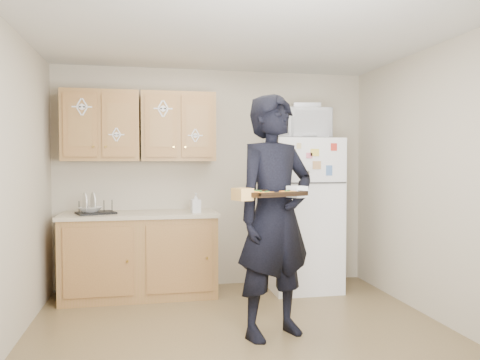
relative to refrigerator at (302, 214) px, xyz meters
name	(u,v)px	position (x,y,z in m)	size (l,w,h in m)	color
floor	(246,342)	(-0.95, -1.43, -0.85)	(3.60, 3.60, 0.00)	brown
ceiling	(247,26)	(-0.95, -1.43, 1.65)	(3.60, 3.60, 0.00)	silver
wall_back	(214,178)	(-0.95, 0.37, 0.40)	(3.60, 0.04, 2.50)	#B7AB94
wall_front	(338,209)	(-0.95, -3.23, 0.40)	(3.60, 0.04, 2.50)	#B7AB94
wall_left	(0,189)	(-2.75, -1.43, 0.40)	(0.04, 3.60, 2.50)	#B7AB94
wall_right	(450,184)	(0.85, -1.43, 0.40)	(0.04, 3.60, 2.50)	#B7AB94
refrigerator	(302,214)	(0.00, 0.00, 0.00)	(0.75, 0.70, 1.70)	white
base_cabinet	(140,256)	(-1.80, 0.05, -0.42)	(1.60, 0.60, 0.86)	olive
countertop	(140,215)	(-1.80, 0.05, 0.03)	(1.64, 0.64, 0.04)	#B9AD8E
upper_cab_left	(101,126)	(-2.20, 0.18, 0.98)	(0.80, 0.33, 0.75)	olive
upper_cab_right	(178,127)	(-1.38, 0.18, 0.98)	(0.80, 0.33, 0.75)	olive
cereal_box	(336,268)	(0.52, 0.24, -0.69)	(0.20, 0.07, 0.32)	#F2C855
person	(275,216)	(-0.69, -1.33, 0.15)	(0.73, 0.48, 2.00)	black
baking_tray	(271,194)	(-0.80, -1.61, 0.35)	(0.46, 0.33, 0.04)	black
pizza_front_left	(265,193)	(-0.87, -1.72, 0.36)	(0.15, 0.15, 0.02)	orange
pizza_front_right	(288,192)	(-0.67, -1.64, 0.36)	(0.15, 0.15, 0.02)	orange
pizza_back_left	(254,192)	(-0.93, -1.57, 0.36)	(0.15, 0.15, 0.02)	orange
microwave	(301,124)	(-0.03, -0.05, 1.01)	(0.59, 0.40, 0.33)	white
foil_pan	(306,107)	(0.03, -0.02, 1.21)	(0.30, 0.21, 0.06)	#BABBC1
dish_rack	(96,207)	(-2.25, 0.03, 0.13)	(0.38, 0.28, 0.15)	black
bowl	(91,209)	(-2.30, 0.03, 0.10)	(0.23, 0.23, 0.06)	silver
soap_bottle	(196,203)	(-1.22, -0.08, 0.16)	(0.09, 0.10, 0.21)	white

